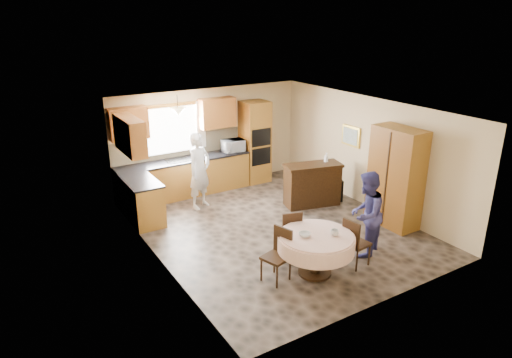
{
  "coord_description": "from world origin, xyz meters",
  "views": [
    {
      "loc": [
        -4.82,
        -7.07,
        4.21
      ],
      "look_at": [
        -0.29,
        0.3,
        1.05
      ],
      "focal_mm": 32.0,
      "sensor_mm": 36.0,
      "label": 1
    }
  ],
  "objects_px": {
    "chair_left": "(279,252)",
    "cupboard": "(396,177)",
    "person_sink": "(199,171)",
    "person_dining": "(366,214)",
    "oven_tower": "(255,142)",
    "dining_table": "(316,243)",
    "chair_right": "(354,241)",
    "chair_back": "(290,231)",
    "sideboard": "(312,186)"
  },
  "relations": [
    {
      "from": "chair_back",
      "to": "cupboard",
      "type": "bearing_deg",
      "value": -163.83
    },
    {
      "from": "cupboard",
      "to": "person_dining",
      "type": "relative_size",
      "value": 1.3
    },
    {
      "from": "dining_table",
      "to": "person_sink",
      "type": "relative_size",
      "value": 0.74
    },
    {
      "from": "dining_table",
      "to": "person_sink",
      "type": "height_order",
      "value": "person_sink"
    },
    {
      "from": "chair_back",
      "to": "person_sink",
      "type": "bearing_deg",
      "value": -65.41
    },
    {
      "from": "oven_tower",
      "to": "chair_left",
      "type": "xyz_separation_m",
      "value": [
        -2.17,
        -4.29,
        -0.56
      ]
    },
    {
      "from": "sideboard",
      "to": "chair_back",
      "type": "xyz_separation_m",
      "value": [
        -1.83,
        -1.68,
        0.03
      ]
    },
    {
      "from": "chair_left",
      "to": "person_dining",
      "type": "bearing_deg",
      "value": 69.81
    },
    {
      "from": "chair_left",
      "to": "dining_table",
      "type": "bearing_deg",
      "value": 55.76
    },
    {
      "from": "oven_tower",
      "to": "chair_back",
      "type": "height_order",
      "value": "oven_tower"
    },
    {
      "from": "chair_right",
      "to": "person_dining",
      "type": "bearing_deg",
      "value": -71.32
    },
    {
      "from": "chair_left",
      "to": "person_sink",
      "type": "xyz_separation_m",
      "value": [
        0.18,
        3.44,
        0.37
      ]
    },
    {
      "from": "chair_left",
      "to": "person_dining",
      "type": "distance_m",
      "value": 1.84
    },
    {
      "from": "sideboard",
      "to": "person_dining",
      "type": "height_order",
      "value": "person_dining"
    },
    {
      "from": "sideboard",
      "to": "dining_table",
      "type": "distance_m",
      "value": 3.01
    },
    {
      "from": "dining_table",
      "to": "chair_left",
      "type": "bearing_deg",
      "value": 162.15
    },
    {
      "from": "chair_left",
      "to": "chair_right",
      "type": "relative_size",
      "value": 1.01
    },
    {
      "from": "cupboard",
      "to": "sideboard",
      "type": "bearing_deg",
      "value": 115.38
    },
    {
      "from": "oven_tower",
      "to": "person_dining",
      "type": "relative_size",
      "value": 1.33
    },
    {
      "from": "chair_right",
      "to": "chair_left",
      "type": "bearing_deg",
      "value": 68.24
    },
    {
      "from": "chair_left",
      "to": "chair_back",
      "type": "relative_size",
      "value": 1.01
    },
    {
      "from": "oven_tower",
      "to": "cupboard",
      "type": "relative_size",
      "value": 1.02
    },
    {
      "from": "sideboard",
      "to": "chair_left",
      "type": "height_order",
      "value": "sideboard"
    },
    {
      "from": "cupboard",
      "to": "chair_left",
      "type": "relative_size",
      "value": 2.29
    },
    {
      "from": "dining_table",
      "to": "chair_right",
      "type": "relative_size",
      "value": 1.45
    },
    {
      "from": "chair_right",
      "to": "person_dining",
      "type": "distance_m",
      "value": 0.61
    },
    {
      "from": "oven_tower",
      "to": "chair_left",
      "type": "relative_size",
      "value": 2.33
    },
    {
      "from": "oven_tower",
      "to": "chair_left",
      "type": "bearing_deg",
      "value": -116.77
    },
    {
      "from": "dining_table",
      "to": "oven_tower",
      "type": "bearing_deg",
      "value": 70.98
    },
    {
      "from": "chair_right",
      "to": "person_dining",
      "type": "relative_size",
      "value": 0.56
    },
    {
      "from": "sideboard",
      "to": "chair_back",
      "type": "distance_m",
      "value": 2.49
    },
    {
      "from": "cupboard",
      "to": "person_dining",
      "type": "height_order",
      "value": "cupboard"
    },
    {
      "from": "chair_left",
      "to": "chair_back",
      "type": "height_order",
      "value": "chair_left"
    },
    {
      "from": "sideboard",
      "to": "person_dining",
      "type": "distance_m",
      "value": 2.43
    },
    {
      "from": "chair_back",
      "to": "person_dining",
      "type": "xyz_separation_m",
      "value": [
        1.21,
        -0.64,
        0.3
      ]
    },
    {
      "from": "chair_left",
      "to": "oven_tower",
      "type": "bearing_deg",
      "value": 136.84
    },
    {
      "from": "chair_back",
      "to": "chair_right",
      "type": "height_order",
      "value": "chair_back"
    },
    {
      "from": "cupboard",
      "to": "chair_back",
      "type": "relative_size",
      "value": 2.3
    },
    {
      "from": "sideboard",
      "to": "chair_back",
      "type": "relative_size",
      "value": 1.44
    },
    {
      "from": "oven_tower",
      "to": "sideboard",
      "type": "xyz_separation_m",
      "value": [
        0.27,
        -2.09,
        -0.6
      ]
    },
    {
      "from": "dining_table",
      "to": "person_dining",
      "type": "height_order",
      "value": "person_dining"
    },
    {
      "from": "chair_left",
      "to": "person_sink",
      "type": "height_order",
      "value": "person_sink"
    },
    {
      "from": "dining_table",
      "to": "person_dining",
      "type": "relative_size",
      "value": 0.81
    },
    {
      "from": "sideboard",
      "to": "person_sink",
      "type": "xyz_separation_m",
      "value": [
        -2.25,
        1.24,
        0.41
      ]
    },
    {
      "from": "chair_left",
      "to": "cupboard",
      "type": "bearing_deg",
      "value": 82.6
    },
    {
      "from": "chair_right",
      "to": "person_sink",
      "type": "bearing_deg",
      "value": 9.9
    },
    {
      "from": "oven_tower",
      "to": "chair_back",
      "type": "relative_size",
      "value": 2.35
    },
    {
      "from": "person_dining",
      "to": "chair_back",
      "type": "bearing_deg",
      "value": -56.04
    },
    {
      "from": "oven_tower",
      "to": "dining_table",
      "type": "distance_m",
      "value": 4.78
    },
    {
      "from": "person_sink",
      "to": "chair_left",
      "type": "bearing_deg",
      "value": -117.53
    }
  ]
}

